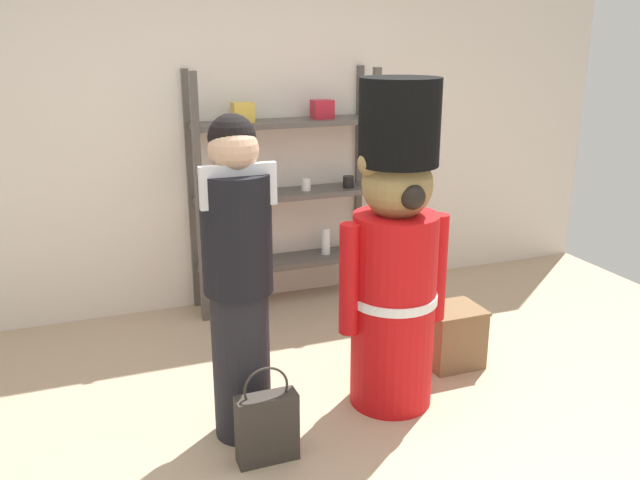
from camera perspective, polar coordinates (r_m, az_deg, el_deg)
The scene contains 7 objects.
ground_plane at distance 3.53m, azimuth 1.78°, elevation -17.36°, with size 6.40×6.40×0.00m, color tan.
back_wall at distance 5.05m, azimuth -7.86°, elevation 9.08°, with size 6.40×0.12×2.60m, color silver.
merchandise_shelf at distance 5.02m, azimuth -3.02°, elevation 4.31°, with size 1.38×0.35×1.76m.
teddy_bear_guard at distance 3.60m, azimuth 6.35°, elevation -1.36°, with size 0.63×0.47×1.79m.
person_shopper at distance 3.30m, azimuth -6.94°, elevation -2.99°, with size 0.36×0.34×1.65m.
shopping_bag at distance 3.37m, azimuth -4.50°, elevation -15.44°, with size 0.30×0.11×0.50m.
display_crate at distance 4.32m, azimuth 11.13°, elevation -7.96°, with size 0.34×0.31×0.38m.
Camera 1 is at (-1.14, -2.67, 2.00)m, focal length 37.83 mm.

